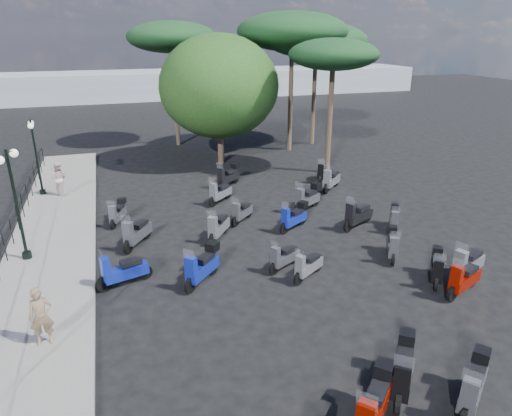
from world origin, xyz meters
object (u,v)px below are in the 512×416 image
object	(u,v)px
scooter_9	(242,212)
pine_2	(172,37)
scooter_5	(118,213)
scooter_15	(228,176)
scooter_20	(307,198)
pine_3	(333,55)
scooter_12	(374,407)
scooter_8	(218,227)
scooter_16	(473,386)
scooter_6	(403,370)
scooter_13	(308,266)
scooter_21	(331,180)
scooter_7	(284,258)
scooter_17	(463,280)
scooter_3	(123,272)
woman	(41,316)
scooter_24	(392,245)
pine_0	(292,32)
pedestrian_far	(59,178)
scooter_26	(322,173)
scooter_14	(294,217)
lamp_post_2	(36,153)
scooter_10	(220,193)
scooter_4	(137,233)
pine_1	(316,40)
lamp_post_1	(15,198)
scooter_19	(358,216)
scooter_23	(467,265)
broadleaf_tree	(219,87)
scooter_2	(202,267)
scooter_18	(437,268)
scooter_25	(394,219)

from	to	relation	value
scooter_9	pine_2	world-z (taller)	pine_2
scooter_5	scooter_15	bearing A→B (deg)	-125.86
scooter_20	pine_3	xyz separation A→B (m)	(3.43, 4.98, 5.69)
scooter_12	scooter_8	bearing A→B (deg)	-38.46
scooter_16	pine_3	size ratio (longest dim) A/B	0.21
scooter_6	scooter_13	distance (m)	5.12
scooter_21	scooter_5	bearing A→B (deg)	54.33
scooter_7	scooter_17	size ratio (longest dim) A/B	0.82
scooter_3	pine_3	bearing A→B (deg)	-68.16
scooter_21	woman	bearing A→B (deg)	83.63
scooter_3	scooter_24	bearing A→B (deg)	-112.70
scooter_15	pine_0	bearing A→B (deg)	-81.52
pedestrian_far	pine_2	xyz separation A→B (m)	(7.02, 9.09, 6.07)
scooter_26	pine_0	size ratio (longest dim) A/B	0.17
scooter_14	scooter_3	bearing A→B (deg)	79.08
lamp_post_2	scooter_21	distance (m)	13.98
scooter_10	pine_2	distance (m)	13.78
scooter_4	scooter_15	bearing A→B (deg)	-96.43
pedestrian_far	scooter_4	size ratio (longest dim) A/B	1.01
scooter_26	scooter_8	bearing A→B (deg)	70.63
pine_1	pine_3	world-z (taller)	pine_1
lamp_post_1	pine_3	xyz separation A→B (m)	(14.49, 6.49, 3.93)
woman	scooter_19	distance (m)	11.92
scooter_7	scooter_23	size ratio (longest dim) A/B	0.77
scooter_4	scooter_23	size ratio (longest dim) A/B	0.89
pine_1	scooter_12	bearing A→B (deg)	-111.92
scooter_8	scooter_19	world-z (taller)	scooter_19
scooter_13	broadleaf_tree	distance (m)	14.76
scooter_26	woman	bearing A→B (deg)	72.24
scooter_15	scooter_26	xyz separation A→B (m)	(4.89, -0.73, -0.06)
lamp_post_2	woman	size ratio (longest dim) A/B	2.31
scooter_2	scooter_23	size ratio (longest dim) A/B	0.82
lamp_post_2	pine_0	bearing A→B (deg)	12.49
scooter_18	pine_2	bearing A→B (deg)	-40.34
scooter_3	scooter_4	size ratio (longest dim) A/B	1.09
scooter_3	scooter_16	size ratio (longest dim) A/B	1.18
scooter_6	scooter_12	world-z (taller)	scooter_12
woman	scooter_21	xyz separation A→B (m)	(12.24, 8.74, -0.40)
scooter_5	scooter_17	world-z (taller)	scooter_17
woman	scooter_13	distance (m)	7.68
scooter_25	scooter_7	bearing A→B (deg)	50.72
scooter_8	pine_0	bearing A→B (deg)	-86.36
scooter_16	scooter_19	size ratio (longest dim) A/B	0.86
scooter_25	scooter_15	bearing A→B (deg)	-23.27
scooter_8	scooter_26	distance (m)	8.68
scooter_25	scooter_6	bearing A→B (deg)	90.45
pine_0	scooter_7	bearing A→B (deg)	-112.64
woman	scooter_24	size ratio (longest dim) A/B	1.08
pine_0	scooter_13	bearing A→B (deg)	-110.05
lamp_post_2	broadleaf_tree	size ratio (longest dim) A/B	0.48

